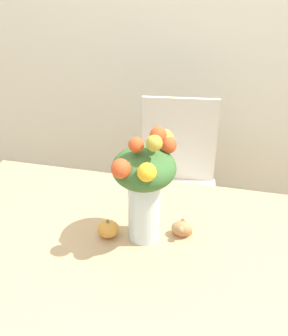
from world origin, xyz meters
The scene contains 5 objects.
dining_table centered at (0.00, 0.00, 0.66)m, with size 1.55×0.98×0.75m.
flower_vase centered at (0.02, 0.09, 0.99)m, with size 0.23×0.24×0.46m.
pumpkin centered at (-0.12, 0.07, 0.78)m, with size 0.08×0.08×0.07m.
turkey_figurine centered at (0.15, 0.14, 0.78)m, with size 0.08×0.11×0.06m.
dining_chair_near_window centered at (0.03, 0.82, 0.49)m, with size 0.47×0.47×0.95m.
Camera 1 is at (0.31, -1.24, 1.91)m, focal length 50.00 mm.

